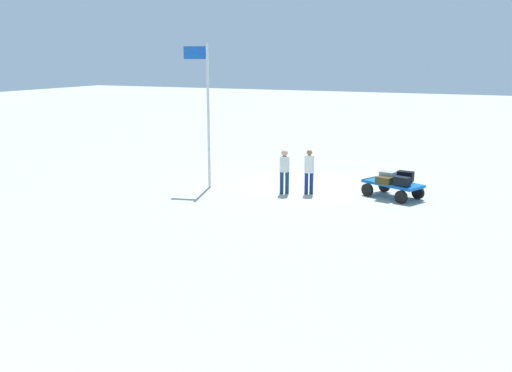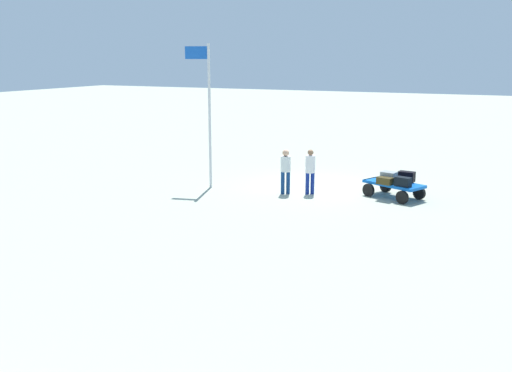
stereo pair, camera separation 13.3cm
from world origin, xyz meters
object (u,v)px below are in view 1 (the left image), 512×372
suitcase_navy (388,177)px  flagpole (206,105)px  worker_trailing (309,168)px  luggage_cart (392,186)px  suitcase_maroon (384,181)px  suitcase_tan (402,181)px  suitcase_dark (405,176)px  worker_lead (285,168)px

suitcase_navy → flagpole: bearing=10.8°
suitcase_navy → worker_trailing: worker_trailing is taller
suitcase_navy → worker_trailing: (2.70, 0.72, 0.22)m
luggage_cart → suitcase_maroon: 0.55m
suitcase_tan → suitcase_dark: bearing=-87.5°
suitcase_dark → worker_trailing: worker_trailing is taller
suitcase_navy → luggage_cart: bearing=-171.9°
luggage_cart → suitcase_maroon: (0.22, 0.43, 0.26)m
suitcase_navy → flagpole: flagpole is taller
luggage_cart → worker_lead: bearing=16.4°
worker_trailing → flagpole: flagpole is taller
luggage_cart → suitcase_dark: suitcase_dark is taller
suitcase_navy → suitcase_maroon: suitcase_navy is taller
suitcase_maroon → worker_trailing: bearing=6.7°
worker_lead → flagpole: 3.79m
suitcase_tan → suitcase_navy: bearing=-38.7°
suitcase_maroon → worker_lead: (3.48, 0.65, 0.30)m
suitcase_tan → flagpole: 7.65m
luggage_cart → suitcase_tan: bearing=130.2°
suitcase_dark → suitcase_tan: suitcase_dark is taller
suitcase_tan → worker_lead: 4.16m
suitcase_navy → worker_lead: 3.69m
suitcase_navy → suitcase_maroon: size_ratio=0.99×
luggage_cart → flagpole: size_ratio=0.42×
worker_trailing → flagpole: bearing=7.8°
suitcase_tan → worker_lead: size_ratio=0.36×
suitcase_maroon → worker_lead: size_ratio=0.36×
suitcase_dark → worker_trailing: size_ratio=0.36×
worker_lead → flagpole: bearing=3.7°
suitcase_navy → flagpole: 7.16m
suitcase_navy → suitcase_dark: 0.66m
suitcase_dark → worker_lead: worker_lead is taller
suitcase_maroon → flagpole: (6.58, 0.85, 2.45)m
suitcase_navy → worker_trailing: bearing=14.9°
luggage_cart → flagpole: bearing=10.7°
suitcase_maroon → flagpole: 7.08m
luggage_cart → suitcase_navy: (0.17, 0.02, 0.33)m
suitcase_tan → worker_lead: bearing=8.1°
luggage_cart → suitcase_maroon: size_ratio=3.84×
luggage_cart → suitcase_tan: suitcase_tan is taller
suitcase_maroon → suitcase_navy: bearing=-96.3°
suitcase_dark → suitcase_tan: size_ratio=1.01×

